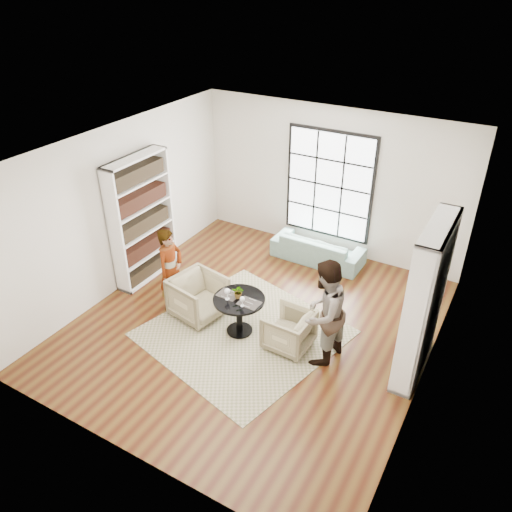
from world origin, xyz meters
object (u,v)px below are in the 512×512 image
Objects in this scene: armchair_right at (289,330)px; wine_glass_right at (242,299)px; armchair_left at (199,297)px; flower_centerpiece at (239,292)px; wine_glass_left at (227,292)px; person_right at (324,313)px; sofa at (318,248)px; person_left at (171,269)px; pedestal_table at (239,308)px.

wine_glass_right is (-0.71, -0.22, 0.48)m from armchair_right.
flower_centerpiece is (0.82, -0.03, 0.40)m from armchair_left.
wine_glass_left is at bearing -77.19° from armchair_right.
person_right is at bearing -77.99° from armchair_left.
person_left is (-1.58, -2.70, 0.48)m from sofa.
pedestal_table is at bearing 136.49° from wine_glass_right.
pedestal_table is at bearing 87.41° from sofa.
person_right is 1.57m from wine_glass_left.
wine_glass_left is at bearing -91.40° from armchair_left.
armchair_left is 2.30m from person_right.
person_right is (0.55, 0.00, 0.54)m from armchair_right.
wine_glass_left is (-0.34, -2.85, 0.54)m from sofa.
person_left is at bearing -86.91° from armchair_right.
pedestal_table is 1.02× the size of armchair_left.
wine_glass_right is at bearing -96.60° from person_left.
pedestal_table is 0.37m from wine_glass_left.
pedestal_table is 0.29m from flower_centerpiece.
person_right is at bearing -88.90° from person_left.
armchair_right is at bearing -77.70° from armchair_left.
pedestal_table is 0.85m from armchair_left.
flower_centerpiece reaches higher than pedestal_table.
pedestal_table is 0.45× the size of sofa.
pedestal_table is at bearing -82.29° from armchair_right.
wine_glass_right is at bearing -6.72° from wine_glass_left.
sofa is at bearing -9.69° from armchair_left.
flower_centerpiece reaches higher than wine_glass_right.
wine_glass_left is (-1.00, -0.19, 0.49)m from armchair_right.
sofa is at bearing 89.26° from wine_glass_right.
person_right is (1.40, 0.08, 0.37)m from pedestal_table.
wine_glass_right is 0.80× the size of flower_centerpiece.
person_left is 7.45× the size of wine_glass_left.
wine_glass_left reaches higher than pedestal_table.
person_right reaches higher than armchair_left.
armchair_right is 3.22× the size of flower_centerpiece.
person_right is 7.87× the size of flower_centerpiece.
armchair_right is at bearing 105.34° from sofa.
sofa is at bearing -29.89° from person_left.
person_left is (-2.24, -0.04, 0.43)m from armchair_right.
armchair_left is 4.70× the size of wine_glass_right.
wine_glass_right is (1.54, -0.19, 0.04)m from person_left.
person_right reaches higher than sofa.
armchair_right is 0.47× the size of person_left.
sofa is at bearing 83.28° from wine_glass_left.
person_right is (1.22, -2.67, 0.59)m from sofa.
pedestal_table is 1.19× the size of armchair_right.
wine_glass_right is at bearing 90.54° from sofa.
armchair_left is at bearing -89.62° from person_left.
pedestal_table is 2.76m from sofa.
wine_glass_right is (-0.04, -2.89, 0.52)m from sofa.
person_right reaches higher than armchair_right.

